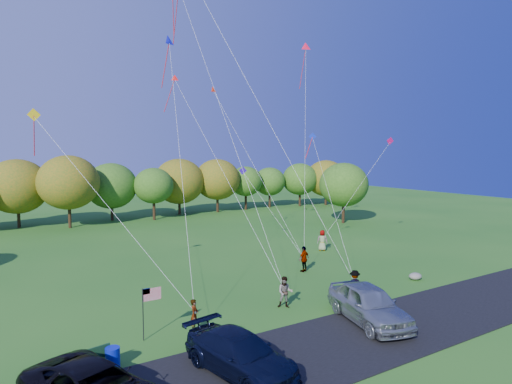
# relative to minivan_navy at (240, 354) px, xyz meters

# --- Properties ---
(ground) EXTENTS (140.00, 140.00, 0.00)m
(ground) POSITION_rel_minivan_navy_xyz_m (6.08, 4.01, -0.87)
(ground) COLOR #245E1A
(ground) RESTS_ON ground
(asphalt_lane) EXTENTS (44.00, 6.00, 0.06)m
(asphalt_lane) POSITION_rel_minivan_navy_xyz_m (6.08, 0.01, -0.84)
(asphalt_lane) COLOR black
(asphalt_lane) RESTS_ON ground
(treeline) EXTENTS (76.25, 28.11, 8.60)m
(treeline) POSITION_rel_minivan_navy_xyz_m (6.08, 40.57, 3.96)
(treeline) COLOR #362313
(treeline) RESTS_ON ground
(minivan_navy) EXTENTS (3.21, 5.88, 1.62)m
(minivan_navy) POSITION_rel_minivan_navy_xyz_m (0.00, 0.00, 0.00)
(minivan_navy) COLOR black
(minivan_navy) RESTS_ON asphalt_lane
(minivan_silver) EXTENTS (3.79, 6.23, 1.98)m
(minivan_silver) POSITION_rel_minivan_navy_xyz_m (8.43, 1.10, 0.18)
(minivan_silver) COLOR #989EA2
(minivan_silver) RESTS_ON asphalt_lane
(flyer_a) EXTENTS (0.67, 0.70, 1.61)m
(flyer_a) POSITION_rel_minivan_navy_xyz_m (0.35, 5.14, -0.06)
(flyer_a) COLOR #4C4C59
(flyer_a) RESTS_ON ground
(flyer_b) EXTENTS (1.12, 1.08, 1.81)m
(flyer_b) POSITION_rel_minivan_navy_xyz_m (6.18, 5.40, 0.04)
(flyer_b) COLOR #4C4C59
(flyer_b) RESTS_ON ground
(flyer_c) EXTENTS (1.32, 1.17, 1.77)m
(flyer_c) POSITION_rel_minivan_navy_xyz_m (10.67, 4.39, 0.02)
(flyer_c) COLOR #4C4C59
(flyer_c) RESTS_ON ground
(flyer_d) EXTENTS (1.21, 0.75, 1.92)m
(flyer_d) POSITION_rel_minivan_navy_xyz_m (11.94, 10.90, 0.09)
(flyer_d) COLOR #4C4C59
(flyer_d) RESTS_ON ground
(flyer_e) EXTENTS (1.06, 1.07, 1.86)m
(flyer_e) POSITION_rel_minivan_navy_xyz_m (17.74, 15.59, 0.06)
(flyer_e) COLOR #4C4C59
(flyer_e) RESTS_ON ground
(park_bench) EXTENTS (1.77, 0.60, 0.98)m
(park_bench) POSITION_rel_minivan_navy_xyz_m (-5.09, 3.58, -0.34)
(park_bench) COLOR #163C1F
(park_bench) RESTS_ON ground
(trash_barrel) EXTENTS (0.60, 0.60, 0.90)m
(trash_barrel) POSITION_rel_minivan_navy_xyz_m (-4.21, 3.31, -0.42)
(trash_barrel) COLOR #0B1BB1
(trash_barrel) RESTS_ON ground
(flag_assembly) EXTENTS (0.94, 0.61, 2.54)m
(flag_assembly) POSITION_rel_minivan_navy_xyz_m (-1.93, 5.34, 1.04)
(flag_assembly) COLOR black
(flag_assembly) RESTS_ON ground
(boulder_near) EXTENTS (1.07, 0.84, 0.54)m
(boulder_near) POSITION_rel_minivan_navy_xyz_m (10.60, 4.71, -0.60)
(boulder_near) COLOR gray
(boulder_near) RESTS_ON ground
(boulder_far) EXTENTS (0.95, 0.79, 0.49)m
(boulder_far) POSITION_rel_minivan_navy_xyz_m (17.18, 5.05, -0.62)
(boulder_far) COLOR gray
(boulder_far) RESTS_ON ground
(kites_aloft) EXTENTS (29.76, 8.21, 16.22)m
(kites_aloft) POSITION_rel_minivan_navy_xyz_m (7.92, 17.37, 17.32)
(kites_aloft) COLOR #D61759
(kites_aloft) RESTS_ON ground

